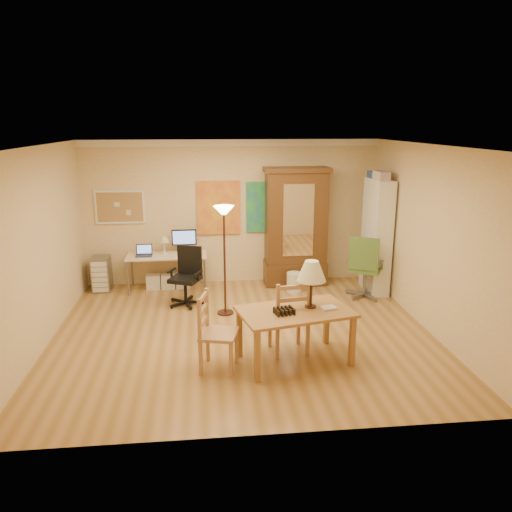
{
  "coord_description": "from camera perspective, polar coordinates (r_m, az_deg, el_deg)",
  "views": [
    {
      "loc": [
        -0.52,
        -6.79,
        3.01
      ],
      "look_at": [
        0.23,
        0.3,
        1.09
      ],
      "focal_mm": 35.0,
      "sensor_mm": 36.0,
      "label": 1
    }
  ],
  "objects": [
    {
      "name": "crown_molding",
      "position": [
        9.27,
        -2.88,
        12.8
      ],
      "size": [
        5.5,
        0.08,
        0.12
      ],
      "primitive_type": "cube",
      "color": "white",
      "rests_on": "floor"
    },
    {
      "name": "office_chair_green",
      "position": [
        8.98,
        12.28,
        -2.81
      ],
      "size": [
        0.69,
        0.7,
        1.12
      ],
      "color": "slate",
      "rests_on": "floor"
    },
    {
      "name": "drawer_cart",
      "position": [
        9.55,
        -17.24,
        -1.96
      ],
      "size": [
        0.32,
        0.38,
        0.64
      ],
      "color": "slate",
      "rests_on": "floor"
    },
    {
      "name": "bookshelf",
      "position": [
        9.21,
        13.6,
        2.18
      ],
      "size": [
        0.31,
        0.82,
        2.04
      ],
      "color": "white",
      "rests_on": "floor"
    },
    {
      "name": "dining_table",
      "position": [
        6.37,
        5.19,
        -4.95
      ],
      "size": [
        1.56,
        1.14,
        1.32
      ],
      "color": "#995832",
      "rests_on": "floor"
    },
    {
      "name": "wastebin",
      "position": [
        9.14,
        4.4,
        -2.99
      ],
      "size": [
        0.28,
        0.28,
        0.36
      ],
      "primitive_type": "cylinder",
      "color": "silver",
      "rests_on": "floor"
    },
    {
      "name": "corkboard",
      "position": [
        9.51,
        -15.28,
        5.43
      ],
      "size": [
        0.9,
        0.04,
        0.62
      ],
      "primitive_type": "cube",
      "color": "#9A7D48",
      "rests_on": "floor"
    },
    {
      "name": "armoire",
      "position": [
        9.41,
        4.54,
        2.49
      ],
      "size": [
        1.2,
        0.57,
        2.21
      ],
      "color": "#3B2010",
      "rests_on": "floor"
    },
    {
      "name": "office_chair_black",
      "position": [
        8.54,
        -7.97,
        -3.8
      ],
      "size": [
        0.61,
        0.61,
        0.99
      ],
      "color": "black",
      "rests_on": "floor"
    },
    {
      "name": "art_panel_left",
      "position": [
        9.39,
        -4.32,
        5.5
      ],
      "size": [
        0.8,
        0.04,
        1.0
      ],
      "primitive_type": "cube",
      "color": "yellow",
      "rests_on": "floor"
    },
    {
      "name": "ladder_chair_left",
      "position": [
        6.27,
        -4.59,
        -8.92
      ],
      "size": [
        0.53,
        0.55,
        0.99
      ],
      "color": "#A07049",
      "rests_on": "floor"
    },
    {
      "name": "computer_desk",
      "position": [
        9.34,
        -9.9,
        -1.34
      ],
      "size": [
        1.45,
        0.63,
        1.1
      ],
      "color": "beige",
      "rests_on": "floor"
    },
    {
      "name": "torchiere_lamp",
      "position": [
        7.76,
        -3.68,
        3.19
      ],
      "size": [
        0.32,
        0.32,
        1.76
      ],
      "color": "#3B2017",
      "rests_on": "floor"
    },
    {
      "name": "ladder_chair_back",
      "position": [
        6.67,
        3.83,
        -7.2
      ],
      "size": [
        0.53,
        0.51,
        1.03
      ],
      "color": "#A07049",
      "rests_on": "floor"
    },
    {
      "name": "floor",
      "position": [
        7.45,
        -1.51,
        -8.75
      ],
      "size": [
        5.5,
        5.5,
        0.0
      ],
      "primitive_type": "plane",
      "color": "olive",
      "rests_on": "ground"
    },
    {
      "name": "art_panel_right",
      "position": [
        9.46,
        1.16,
        5.61
      ],
      "size": [
        0.75,
        0.04,
        0.95
      ],
      "primitive_type": "cube",
      "color": "teal",
      "rests_on": "floor"
    }
  ]
}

